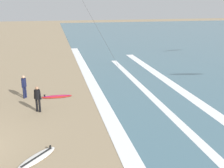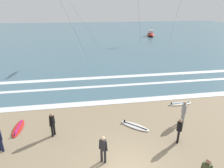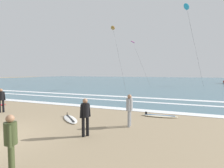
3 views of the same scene
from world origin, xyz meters
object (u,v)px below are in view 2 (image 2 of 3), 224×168
(surfer_left_near, at_px, (103,147))
(surfboard_near_water, at_px, (18,128))
(surfer_background_far, at_px, (184,110))
(surfboard_right_spare, at_px, (135,126))
(surfer_left_far, at_px, (52,123))
(surfboard_left_pile, at_px, (180,104))
(surfer_foreground_main, at_px, (179,129))
(offshore_boat, at_px, (151,34))

(surfer_left_near, bearing_deg, surfboard_near_water, 143.61)
(surfer_background_far, bearing_deg, surfboard_right_spare, -179.89)
(surfboard_near_water, bearing_deg, surfer_left_far, -24.93)
(surfboard_near_water, bearing_deg, surfer_left_near, -36.39)
(surfer_left_far, bearing_deg, surfboard_left_pile, 15.17)
(surfer_left_far, bearing_deg, surfer_left_near, -44.15)
(surfer_foreground_main, relative_size, surfer_background_far, 1.00)
(surfer_background_far, xyz_separation_m, surfer_left_far, (-8.82, -0.12, 0.00))
(offshore_boat, bearing_deg, surfboard_near_water, -120.52)
(surfboard_right_spare, xyz_separation_m, surfboard_near_water, (-7.79, 1.02, 0.00))
(surfer_foreground_main, height_order, surfboard_near_water, surfer_foreground_main)
(surfer_background_far, bearing_deg, surfer_left_near, -154.21)
(surfer_background_far, distance_m, surfboard_left_pile, 2.98)
(surfboard_left_pile, height_order, offshore_boat, offshore_boat)
(offshore_boat, bearing_deg, surfboard_left_pile, -106.19)
(surfer_left_near, distance_m, offshore_boat, 47.58)
(surfer_background_far, height_order, offshore_boat, offshore_boat)
(surfer_foreground_main, xyz_separation_m, surfboard_left_pile, (2.51, 4.56, -0.91))
(offshore_boat, bearing_deg, surfboard_right_spare, -111.06)
(surfboard_near_water, bearing_deg, surfboard_left_pile, 7.22)
(surfboard_right_spare, bearing_deg, surfer_left_near, -131.07)
(surfer_left_far, distance_m, surfboard_left_pile, 10.39)
(surfer_left_far, xyz_separation_m, surfboard_right_spare, (5.35, 0.12, -0.91))
(surfer_foreground_main, distance_m, surfer_background_far, 2.39)
(surfer_left_far, xyz_separation_m, offshore_boat, (21.15, 41.15, -0.40))
(surfer_left_far, xyz_separation_m, surfboard_near_water, (-2.44, 1.13, -0.91))
(surfboard_left_pile, bearing_deg, surfboard_near_water, -172.78)
(surfer_left_near, bearing_deg, surfer_foreground_main, 11.04)
(surfboard_left_pile, relative_size, offshore_boat, 0.39)
(surfer_background_far, xyz_separation_m, surfboard_near_water, (-11.25, 1.01, -0.91))
(surfer_left_near, bearing_deg, surfer_left_far, 135.85)
(surfer_left_far, height_order, surfboard_right_spare, surfer_left_far)
(surfboard_near_water, bearing_deg, surfer_background_far, -5.12)
(surfboard_near_water, xyz_separation_m, offshore_boat, (23.59, 40.02, 0.51))
(surfboard_left_pile, bearing_deg, surfboard_right_spare, -150.80)
(surfer_foreground_main, relative_size, surfboard_right_spare, 0.82)
(surfer_foreground_main, xyz_separation_m, surfer_background_far, (1.34, 1.98, 0.00))
(surfboard_near_water, height_order, surfboard_left_pile, same)
(surfer_left_near, distance_m, surfboard_right_spare, 3.92)
(surfer_left_far, bearing_deg, offshore_boat, 62.80)
(surfer_left_near, height_order, surfboard_near_water, surfer_left_near)
(surfer_foreground_main, bearing_deg, surfboard_left_pile, 61.17)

